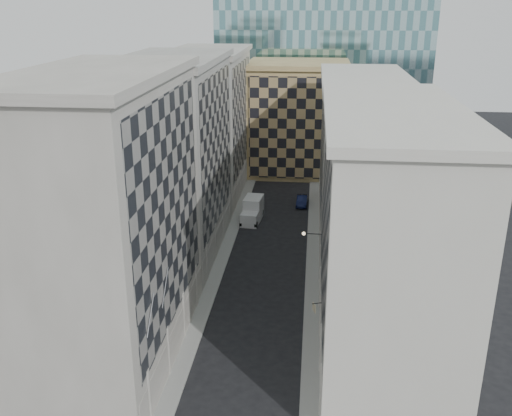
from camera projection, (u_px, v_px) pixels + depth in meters
The scene contains 14 objects.
sidewalk_west at pixel (222, 259), 66.13m from camera, with size 1.50×100.00×0.15m, color gray.
sidewalk_east at pixel (313, 263), 65.12m from camera, with size 1.50×100.00×0.15m, color gray.
bldg_left_a at pixel (110, 223), 44.89m from camera, with size 10.80×22.80×23.70m.
bldg_left_b at pixel (176, 157), 65.62m from camera, with size 10.80×22.80×22.70m.
bldg_left_c at pixel (210, 123), 86.35m from camera, with size 10.80×22.80×21.70m.
bldg_right_a at pixel (384, 232), 47.05m from camera, with size 10.80×26.80×20.70m.
bldg_right_b at pixel (361, 155), 72.45m from camera, with size 10.80×28.80×19.70m.
tan_block at pixel (297, 118), 97.64m from camera, with size 16.80×14.80×18.80m.
church_tower at pixel (292, 8), 105.02m from camera, with size 7.20×7.20×51.50m.
flagpoles_left at pixel (158, 300), 41.05m from camera, with size 0.10×6.33×2.33m.
bracket_lamp at pixel (306, 234), 57.50m from camera, with size 1.98×0.36×0.36m.
box_truck at pixel (252, 211), 77.63m from camera, with size 2.78×5.84×3.11m.
dark_car at pixel (302, 201), 83.59m from camera, with size 1.51×4.34×1.43m, color #0F1639.
shop_sign at pixel (314, 307), 48.36m from camera, with size 0.81×0.71×0.81m.
Camera 1 is at (4.83, -29.37, 28.33)m, focal length 40.00 mm.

